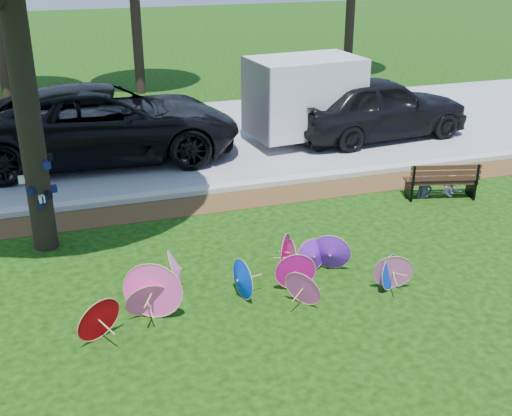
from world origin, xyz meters
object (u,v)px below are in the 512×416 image
at_px(black_van, 105,123).
at_px(person_right, 453,173).
at_px(dark_pickup, 378,107).
at_px(cargo_trailer, 305,96).
at_px(person_left, 426,175).
at_px(park_bench, 440,179).
at_px(parasol_pile, 246,277).

relative_size(black_van, person_right, 6.91).
bearing_deg(dark_pickup, cargo_trailer, 78.71).
height_order(black_van, person_left, black_van).
height_order(cargo_trailer, park_bench, cargo_trailer).
bearing_deg(park_bench, dark_pickup, 94.08).
height_order(black_van, park_bench, black_van).
xyz_separation_m(dark_pickup, person_right, (-0.44, -4.45, -0.39)).
bearing_deg(dark_pickup, person_right, 169.11).
height_order(parasol_pile, park_bench, parasol_pile).
xyz_separation_m(cargo_trailer, person_left, (1.02, -4.68, -0.80)).
distance_m(black_van, person_left, 8.09).
height_order(cargo_trailer, person_right, cargo_trailer).
xyz_separation_m(parasol_pile, dark_pickup, (6.16, 7.28, 0.53)).
height_order(parasol_pile, cargo_trailer, cargo_trailer).
distance_m(black_van, park_bench, 8.41).
distance_m(dark_pickup, person_right, 4.49).
bearing_deg(cargo_trailer, person_right, -75.42).
bearing_deg(person_left, dark_pickup, 74.26).
relative_size(park_bench, person_right, 1.59).
bearing_deg(person_left, cargo_trailer, 101.00).
bearing_deg(park_bench, person_left, -174.05).
distance_m(black_van, cargo_trailer, 5.43).
bearing_deg(parasol_pile, person_left, 29.38).
distance_m(parasol_pile, black_van, 7.86).
xyz_separation_m(black_van, park_bench, (6.79, -4.93, -0.54)).
relative_size(park_bench, person_left, 1.50).
distance_m(dark_pickup, park_bench, 4.60).
relative_size(cargo_trailer, person_right, 2.95).
distance_m(parasol_pile, person_left, 5.76).
bearing_deg(person_left, black_van, 141.51).
relative_size(black_van, person_left, 6.53).
distance_m(black_van, person_right, 8.66).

